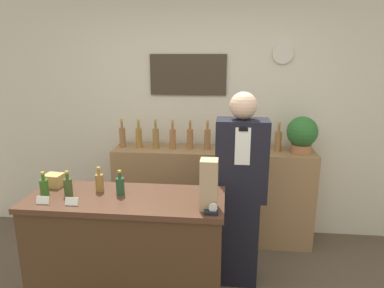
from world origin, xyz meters
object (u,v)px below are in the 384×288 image
at_px(shopkeeper, 240,192).
at_px(potted_plant, 302,134).
at_px(paper_bag, 209,184).
at_px(tape_dispenser, 212,211).

bearing_deg(shopkeeper, potted_plant, 47.07).
bearing_deg(shopkeeper, paper_bag, -110.20).
bearing_deg(potted_plant, paper_bag, -123.23).
relative_size(potted_plant, tape_dispenser, 4.10).
bearing_deg(paper_bag, tape_dispenser, -72.92).
relative_size(paper_bag, tape_dispenser, 3.77).
distance_m(potted_plant, paper_bag, 1.55).
height_order(paper_bag, tape_dispenser, paper_bag).
relative_size(shopkeeper, tape_dispenser, 18.75).
relative_size(potted_plant, paper_bag, 1.09).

